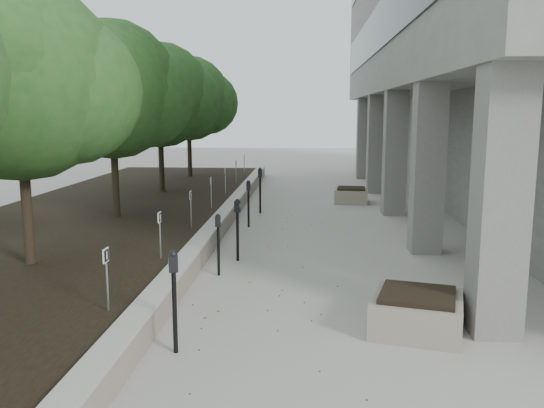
% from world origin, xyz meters
% --- Properties ---
extents(ground, '(90.00, 90.00, 0.00)m').
position_xyz_m(ground, '(0.00, 0.00, 0.00)').
color(ground, '#AFA9A1').
rests_on(ground, ground).
extents(retaining_wall, '(0.39, 26.00, 0.50)m').
position_xyz_m(retaining_wall, '(-1.82, 9.00, 0.25)').
color(retaining_wall, tan).
rests_on(retaining_wall, ground).
extents(planting_bed, '(7.00, 26.00, 0.40)m').
position_xyz_m(planting_bed, '(-5.50, 9.00, 0.20)').
color(planting_bed, black).
rests_on(planting_bed, ground).
extents(crabapple_tree_2, '(4.60, 4.00, 5.44)m').
position_xyz_m(crabapple_tree_2, '(-4.80, 3.00, 3.12)').
color(crabapple_tree_2, '#234F1E').
rests_on(crabapple_tree_2, planting_bed).
extents(crabapple_tree_3, '(4.60, 4.00, 5.44)m').
position_xyz_m(crabapple_tree_3, '(-4.80, 8.00, 3.12)').
color(crabapple_tree_3, '#234F1E').
rests_on(crabapple_tree_3, planting_bed).
extents(crabapple_tree_4, '(4.60, 4.00, 5.44)m').
position_xyz_m(crabapple_tree_4, '(-4.80, 13.00, 3.12)').
color(crabapple_tree_4, '#234F1E').
rests_on(crabapple_tree_4, planting_bed).
extents(crabapple_tree_5, '(4.60, 4.00, 5.44)m').
position_xyz_m(crabapple_tree_5, '(-4.80, 18.00, 3.12)').
color(crabapple_tree_5, '#234F1E').
rests_on(crabapple_tree_5, planting_bed).
extents(parking_sign_2, '(0.04, 0.22, 0.96)m').
position_xyz_m(parking_sign_2, '(-2.35, 0.50, 0.88)').
color(parking_sign_2, black).
rests_on(parking_sign_2, planting_bed).
extents(parking_sign_3, '(0.04, 0.22, 0.96)m').
position_xyz_m(parking_sign_3, '(-2.35, 3.50, 0.88)').
color(parking_sign_3, black).
rests_on(parking_sign_3, planting_bed).
extents(parking_sign_4, '(0.04, 0.22, 0.96)m').
position_xyz_m(parking_sign_4, '(-2.35, 6.50, 0.88)').
color(parking_sign_4, black).
rests_on(parking_sign_4, planting_bed).
extents(parking_sign_5, '(0.04, 0.22, 0.96)m').
position_xyz_m(parking_sign_5, '(-2.35, 9.50, 0.88)').
color(parking_sign_5, black).
rests_on(parking_sign_5, planting_bed).
extents(parking_sign_6, '(0.04, 0.22, 0.96)m').
position_xyz_m(parking_sign_6, '(-2.35, 12.50, 0.88)').
color(parking_sign_6, black).
rests_on(parking_sign_6, planting_bed).
extents(parking_sign_7, '(0.04, 0.22, 0.96)m').
position_xyz_m(parking_sign_7, '(-2.35, 15.50, 0.88)').
color(parking_sign_7, black).
rests_on(parking_sign_7, planting_bed).
extents(parking_sign_8, '(0.04, 0.22, 0.96)m').
position_xyz_m(parking_sign_8, '(-2.35, 18.50, 0.88)').
color(parking_sign_8, black).
rests_on(parking_sign_8, planting_bed).
extents(parking_meter_1, '(0.17, 0.14, 1.47)m').
position_xyz_m(parking_meter_1, '(-1.23, 0.01, 0.74)').
color(parking_meter_1, black).
rests_on(parking_meter_1, ground).
extents(parking_meter_2, '(0.16, 0.13, 1.42)m').
position_xyz_m(parking_meter_2, '(-0.97, 4.90, 0.71)').
color(parking_meter_2, black).
rests_on(parking_meter_2, ground).
extents(parking_meter_3, '(0.13, 0.09, 1.29)m').
position_xyz_m(parking_meter_3, '(-1.22, 3.74, 0.64)').
color(parking_meter_3, black).
rests_on(parking_meter_3, ground).
extents(parking_meter_4, '(0.14, 0.10, 1.38)m').
position_xyz_m(parking_meter_4, '(-1.11, 8.64, 0.69)').
color(parking_meter_4, black).
rests_on(parking_meter_4, ground).
extents(parking_meter_5, '(0.16, 0.12, 1.53)m').
position_xyz_m(parking_meter_5, '(-0.96, 10.91, 0.76)').
color(parking_meter_5, black).
rests_on(parking_meter_5, ground).
extents(planter_front, '(1.61, 1.61, 0.61)m').
position_xyz_m(planter_front, '(2.27, 1.00, 0.31)').
color(planter_front, tan).
rests_on(planter_front, ground).
extents(planter_back, '(1.31, 1.31, 0.56)m').
position_xyz_m(planter_back, '(2.22, 13.34, 0.28)').
color(planter_back, tan).
rests_on(planter_back, ground).
extents(berry_scatter, '(3.30, 14.10, 0.02)m').
position_xyz_m(berry_scatter, '(-0.10, 5.00, 0.01)').
color(berry_scatter, maroon).
rests_on(berry_scatter, ground).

